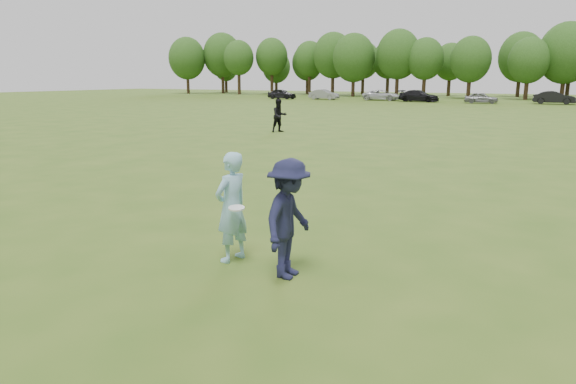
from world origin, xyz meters
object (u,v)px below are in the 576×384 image
car_c (382,95)px  car_a (282,94)px  defender (289,219)px  player_far_a (279,116)px  thrower (232,207)px  car_b (324,95)px  car_f (554,98)px  car_e (481,98)px  car_d (419,96)px

car_c → car_a: bearing=98.0°
defender → player_far_a: 21.98m
thrower → car_a: 66.68m
car_b → thrower: bearing=-156.6°
thrower → defender: defender is taller
thrower → player_far_a: thrower is taller
car_b → car_f: (28.82, 1.18, 0.06)m
car_a → car_b: 6.25m
car_a → car_c: (14.13, 2.44, -0.02)m
defender → player_far_a: (-10.85, 19.11, -0.01)m
car_c → car_f: car_f is taller
defender → car_e: size_ratio=0.49×
car_d → car_f: 15.46m
car_f → car_e: bearing=101.9°
thrower → car_c: bearing=-154.7°
car_e → car_c: bearing=73.7°
car_a → car_f: 35.05m
player_far_a → car_c: bearing=46.4°
defender → car_d: 61.19m
thrower → defender: 1.23m
defender → car_a: size_ratio=0.45×
thrower → car_b: (-25.34, 59.87, -0.25)m
player_far_a → defender: bearing=-114.4°
thrower → car_d: size_ratio=0.37×
player_far_a → car_d: bearing=39.3°
car_e → car_f: (7.74, 2.07, 0.09)m
car_c → car_e: 13.29m
defender → car_b: 65.67m
thrower → car_b: size_ratio=0.45×
car_c → car_e: bearing=-101.5°
player_far_a → car_a: 45.46m
defender → car_d: size_ratio=0.37×
thrower → car_f: (3.48, 61.05, -0.20)m
car_c → car_e: (13.10, -2.24, -0.04)m
thrower → car_e: 59.13m
player_far_a → car_d: 40.72m
car_f → defender: bearing=174.9°
car_e → car_a: bearing=83.8°
thrower → car_e: size_ratio=0.49×
car_c → car_e: size_ratio=1.30×
car_d → car_e: 7.67m
car_d → car_f: car_f is taller
player_far_a → car_e: size_ratio=0.49×
player_far_a → car_f: bearing=18.8°
defender → car_b: bearing=21.2°
car_c → car_d: car_d is taller
car_b → car_c: bearing=-79.9°
thrower → car_e: thrower is taller
player_far_a → car_f: player_far_a is taller
car_a → car_d: size_ratio=0.83×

